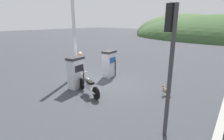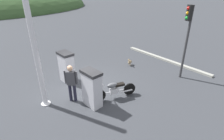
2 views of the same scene
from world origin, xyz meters
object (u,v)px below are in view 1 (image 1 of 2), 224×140
Objects in this scene: attendant_person at (81,65)px; roadside_traffic_light at (170,50)px; canopy_support_pole at (75,40)px; fuel_pump_near at (76,72)px; motorcycle_near_pump at (88,85)px; fuel_pump_far at (109,64)px; wandering_duck at (166,91)px.

roadside_traffic_light is at bearing -14.29° from attendant_person.
attendant_person is 0.37× the size of canopy_support_pole.
attendant_person is (-0.54, 0.75, 0.17)m from fuel_pump_near.
motorcycle_near_pump is 3.46m from canopy_support_pole.
motorcycle_near_pump is at bearing 172.43° from roadside_traffic_light.
roadside_traffic_light is 0.82× the size of canopy_support_pole.
fuel_pump_far is 2.88m from motorcycle_near_pump.
roadside_traffic_light reaches higher than fuel_pump_far.
fuel_pump_near is 1.10m from motorcycle_near_pump.
motorcycle_near_pump is 3.65m from wandering_duck.
attendant_person is at bearing 165.71° from roadside_traffic_light.
motorcycle_near_pump is 1.16× the size of attendant_person.
wandering_duck is 0.11× the size of canopy_support_pole.
wandering_duck is 5.92m from canopy_support_pole.
roadside_traffic_light is at bearing -16.03° from canopy_support_pole.
fuel_pump_near is at bearing -37.67° from canopy_support_pole.
canopy_support_pole reaches higher than motorcycle_near_pump.
roadside_traffic_light is at bearing -7.57° from motorcycle_near_pump.
fuel_pump_far is at bearing 173.58° from wandering_duck.
canopy_support_pole reaches higher than roadside_traffic_light.
wandering_duck is 0.13× the size of roadside_traffic_light.
attendant_person is 4.71m from wandering_duck.
canopy_support_pole is (-2.63, 1.38, 1.77)m from motorcycle_near_pump.
motorcycle_near_pump is (1.03, -0.14, -0.37)m from fuel_pump_near.
fuel_pump_near is 0.94m from attendant_person.
fuel_pump_near reaches higher than motorcycle_near_pump.
wandering_duck is (2.89, 2.23, -0.21)m from motorcycle_near_pump.
canopy_support_pole is at bearing -141.19° from fuel_pump_far.
canopy_support_pole reaches higher than fuel_pump_far.
fuel_pump_near is 4.47m from wandering_duck.
motorcycle_near_pump is at bearing -142.36° from wandering_duck.
canopy_support_pole is (-1.06, 0.49, 1.23)m from attendant_person.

